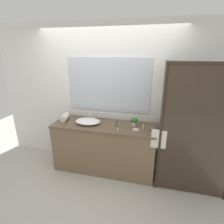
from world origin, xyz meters
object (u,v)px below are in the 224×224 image
(sink_basin, at_px, (88,121))
(rolled_towel_near_edge, at_px, (65,117))
(faucet, at_px, (91,118))
(amenity_bottle_shampoo, at_px, (117,124))
(soap_dish, at_px, (136,129))
(amenity_bottle_conditioner, at_px, (118,129))
(potted_plant, at_px, (134,121))
(amenity_bottle_lotion, at_px, (143,127))

(sink_basin, bearing_deg, rolled_towel_near_edge, 174.51)
(faucet, relative_size, amenity_bottle_shampoo, 1.91)
(soap_dish, height_order, amenity_bottle_conditioner, amenity_bottle_conditioner)
(faucet, height_order, potted_plant, potted_plant)
(sink_basin, height_order, amenity_bottle_lotion, same)
(amenity_bottle_shampoo, height_order, rolled_towel_near_edge, rolled_towel_near_edge)
(amenity_bottle_lotion, height_order, rolled_towel_near_edge, rolled_towel_near_edge)
(faucet, height_order, amenity_bottle_conditioner, faucet)
(sink_basin, distance_m, amenity_bottle_lotion, 0.97)
(sink_basin, height_order, amenity_bottle_shampoo, amenity_bottle_shampoo)
(faucet, relative_size, potted_plant, 1.17)
(sink_basin, xyz_separation_m, amenity_bottle_lotion, (0.97, 0.00, -0.00))
(amenity_bottle_shampoo, bearing_deg, amenity_bottle_lotion, 2.25)
(faucet, xyz_separation_m, rolled_towel_near_edge, (-0.47, -0.12, 0.01))
(sink_basin, relative_size, potted_plant, 3.11)
(soap_dish, distance_m, amenity_bottle_lotion, 0.14)
(potted_plant, height_order, amenity_bottle_conditioner, potted_plant)
(rolled_towel_near_edge, bearing_deg, amenity_bottle_shampoo, -3.51)
(amenity_bottle_conditioner, bearing_deg, faucet, 149.33)
(faucet, distance_m, rolled_towel_near_edge, 0.48)
(sink_basin, bearing_deg, amenity_bottle_conditioner, -16.82)
(faucet, relative_size, soap_dish, 1.70)
(potted_plant, bearing_deg, rolled_towel_near_edge, -176.96)
(potted_plant, distance_m, amenity_bottle_lotion, 0.20)
(soap_dish, bearing_deg, potted_plant, 105.91)
(soap_dish, height_order, amenity_bottle_lotion, amenity_bottle_lotion)
(amenity_bottle_lotion, relative_size, rolled_towel_near_edge, 0.32)
(potted_plant, height_order, amenity_bottle_lotion, potted_plant)
(potted_plant, relative_size, amenity_bottle_shampoo, 1.63)
(faucet, relative_size, rolled_towel_near_edge, 0.69)
(amenity_bottle_lotion, bearing_deg, amenity_bottle_shampoo, -177.75)
(rolled_towel_near_edge, bearing_deg, potted_plant, 3.04)
(sink_basin, xyz_separation_m, faucet, (-0.00, 0.17, 0.01))
(rolled_towel_near_edge, bearing_deg, amenity_bottle_lotion, -1.74)
(amenity_bottle_conditioner, height_order, amenity_bottle_lotion, same)
(potted_plant, bearing_deg, soap_dish, -74.09)
(amenity_bottle_shampoo, xyz_separation_m, rolled_towel_near_edge, (-1.00, 0.06, 0.02))
(faucet, distance_m, potted_plant, 0.81)
(soap_dish, height_order, rolled_towel_near_edge, rolled_towel_near_edge)
(faucet, distance_m, amenity_bottle_conditioner, 0.68)
(potted_plant, relative_size, soap_dish, 1.45)
(sink_basin, relative_size, rolled_towel_near_edge, 1.84)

